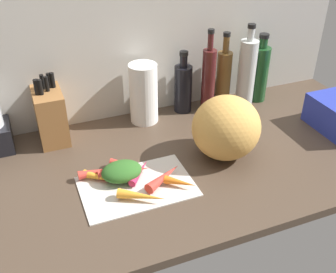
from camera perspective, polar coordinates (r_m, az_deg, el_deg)
name	(u,v)px	position (r cm, az deg, el deg)	size (l,w,h in cm)	color
ground_plane	(184,161)	(142.43, 2.23, -3.43)	(170.00, 80.00, 3.00)	#47382B
wall_back	(145,40)	(159.89, -3.22, 13.49)	(170.00, 3.00, 60.00)	#BCB7AD
cutting_board	(137,186)	(128.73, -4.40, -6.98)	(35.34, 23.26, 0.80)	beige
carrot_0	(101,178)	(130.64, -9.49, -5.75)	(2.65, 2.65, 12.14)	orange
carrot_1	(142,196)	(121.90, -3.76, -8.40)	(3.15, 3.15, 14.68)	orange
carrot_2	(164,177)	(128.48, -0.57, -5.73)	(3.48, 3.48, 15.31)	red
carrot_3	(123,171)	(132.84, -6.34, -4.81)	(2.30, 2.30, 14.06)	red
carrot_4	(125,164)	(135.24, -6.09, -3.91)	(2.73, 2.73, 10.15)	red
carrot_5	(125,172)	(131.82, -6.14, -4.94)	(3.00, 3.00, 17.20)	red
carrot_6	(180,182)	(126.94, 1.74, -6.51)	(2.73, 2.73, 10.22)	orange
carrot_7	(98,171)	(133.27, -9.86, -4.84)	(2.89, 2.89, 12.90)	red
carrot_8	(140,172)	(131.66, -4.02, -5.01)	(2.48, 2.48, 13.04)	#B2264C
carrot_greens_pile	(122,171)	(129.91, -6.56, -4.91)	(13.10, 10.08, 5.54)	#2D6023
winter_squash	(226,128)	(137.91, 8.21, 1.23)	(23.56, 22.77, 22.36)	gold
knife_block	(50,115)	(152.53, -16.28, 2.95)	(9.99, 17.03, 25.02)	#905F33
paper_towel_roll	(144,94)	(157.71, -3.47, 6.08)	(10.97, 10.97, 23.91)	white
bottle_0	(183,87)	(165.78, 2.15, 6.95)	(7.33, 7.33, 25.88)	black
bottle_1	(208,79)	(164.83, 5.73, 8.04)	(5.55, 5.55, 34.71)	#471919
bottle_2	(224,76)	(172.56, 7.86, 8.42)	(6.23, 6.23, 31.24)	brown
bottle_3	(247,72)	(173.19, 11.05, 8.98)	(7.50, 7.50, 34.59)	silver
bottle_4	(260,72)	(178.33, 12.81, 8.82)	(7.37, 7.37, 29.46)	#19421E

